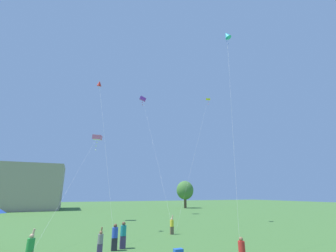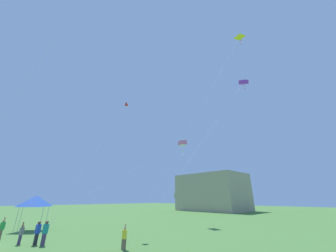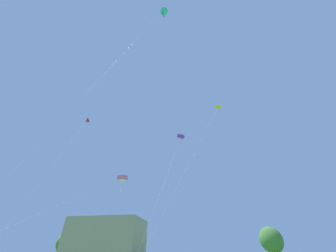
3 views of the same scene
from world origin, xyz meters
TOP-DOWN VIEW (x-y plane):
  - distant_building at (-14.85, 54.38)m, footprint 20.11×13.80m
  - tree_far_left at (-25.33, 50.77)m, footprint 4.79×4.31m
  - festival_tent at (-8.41, 5.42)m, footprint 2.96×2.96m
  - person_teal_shirt at (1.49, 4.82)m, footprint 0.44×0.44m
  - person_blue_shirt at (0.79, 4.41)m, footprint 0.42×0.42m
  - person_grey_shirt at (-0.32, 3.45)m, footprint 0.36×0.36m
  - person_green_shirt at (-4.29, 2.42)m, footprint 0.41×0.41m
  - person_yellow_shirt at (7.29, 8.95)m, footprint 0.37×0.37m
  - kite_red_diamond_0 at (-0.75, 12.58)m, footprint 1.95×8.34m
  - kite_pink_box_1 at (0.46, 23.58)m, footprint 5.78×21.45m
  - kite_purple_box_2 at (9.86, 30.70)m, footprint 3.13×22.34m
  - kite_yellow_delta_3 at (16.21, 14.75)m, footprint 9.31×6.56m

SIDE VIEW (x-z plane):
  - person_grey_shirt at x=-0.32m, z-range -0.03..1.71m
  - person_yellow_shirt at x=7.29m, z-range -0.03..1.77m
  - person_green_shirt at x=-4.29m, z-range -0.03..1.94m
  - person_blue_shirt at x=0.79m, z-range 0.07..1.86m
  - person_teal_shirt at x=1.49m, z-range 0.07..1.92m
  - festival_tent at x=-8.41m, z-range 1.33..5.32m
  - tree_far_left at x=-25.33m, z-range 1.06..8.28m
  - distant_building at x=-14.85m, z-range 0.00..10.94m
  - kite_pink_box_1 at x=0.46m, z-range 6.04..19.20m
  - kite_red_diamond_0 at x=-0.75m, z-range 8.19..25.44m
  - kite_yellow_delta_3 at x=16.21m, z-range 9.01..27.64m
  - kite_purple_box_2 at x=9.86m, z-range 11.56..36.24m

